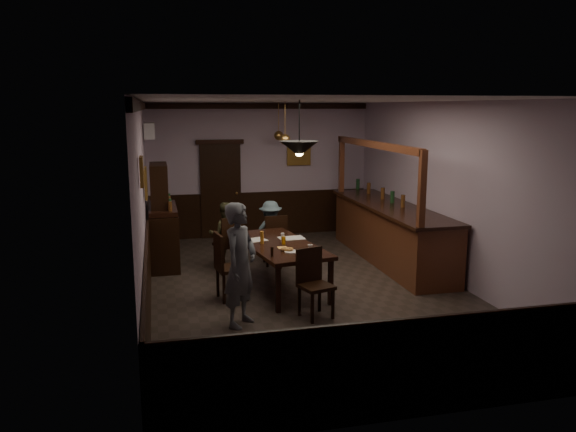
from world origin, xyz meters
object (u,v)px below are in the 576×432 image
object	(u,v)px
sideboard	(163,225)
bar_counter	(390,231)
chair_far_left	(230,241)
person_seated_left	(225,235)
person_seated_right	(271,231)
pendant_iron	(299,149)
chair_far_right	(275,238)
dining_table	(279,247)
chair_side	(226,263)
pendant_brass_mid	(285,140)
pendant_brass_far	(279,136)
soda_can	(284,240)
person_standing	(240,265)
chair_near	(313,279)
coffee_cup	(310,247)

from	to	relation	value
sideboard	bar_counter	xyz separation A→B (m)	(4.20, -0.70, -0.18)
chair_far_left	sideboard	bearing A→B (deg)	-47.50
person_seated_left	person_seated_right	size ratio (longest dim) A/B	1.03
person_seated_right	pendant_iron	bearing A→B (deg)	89.81
sideboard	pendant_iron	world-z (taller)	pendant_iron
chair_far_right	person_seated_right	world-z (taller)	person_seated_right
pendant_iron	dining_table	bearing A→B (deg)	99.33
chair_side	person_seated_right	bearing A→B (deg)	-37.47
pendant_iron	person_seated_right	bearing A→B (deg)	88.49
person_seated_right	bar_counter	distance (m)	2.27
pendant_brass_mid	pendant_brass_far	bearing A→B (deg)	82.27
dining_table	pendant_brass_far	distance (m)	3.71
soda_can	bar_counter	bearing A→B (deg)	26.86
soda_can	sideboard	bearing A→B (deg)	134.51
person_seated_right	pendant_brass_mid	bearing A→B (deg)	-148.52
person_standing	soda_can	bearing A→B (deg)	3.80
chair_near	chair_side	size ratio (longest dim) A/B	0.93
chair_far_right	bar_counter	xyz separation A→B (m)	(2.19, -0.21, 0.06)
person_seated_right	bar_counter	world-z (taller)	bar_counter
chair_near	person_seated_left	bearing A→B (deg)	91.24
pendant_iron	chair_side	bearing A→B (deg)	156.59
sideboard	chair_far_right	bearing A→B (deg)	-13.67
coffee_cup	chair_far_right	bearing A→B (deg)	85.25
person_seated_right	coffee_cup	xyz separation A→B (m)	(0.18, -2.14, 0.21)
bar_counter	chair_far_left	bearing A→B (deg)	178.84
person_seated_right	chair_far_left	bearing A→B (deg)	28.22
person_seated_right	pendant_brass_mid	xyz separation A→B (m)	(0.33, 0.19, 1.71)
dining_table	pendant_iron	bearing A→B (deg)	-80.67
chair_far_right	chair_side	xyz separation A→B (m)	(-1.11, -1.67, 0.04)
chair_far_right	person_standing	bearing A→B (deg)	69.87
chair_near	person_seated_right	xyz separation A→B (m)	(-0.01, 2.91, 0.06)
chair_side	person_seated_left	bearing A→B (deg)	-14.59
soda_can	person_standing	bearing A→B (deg)	-123.92
chair_far_right	chair_near	distance (m)	2.63
chair_far_left	chair_near	bearing A→B (deg)	89.99
dining_table	pendant_iron	distance (m)	1.82
person_standing	person_seated_right	world-z (taller)	person_standing
sideboard	pendant_brass_mid	bearing A→B (deg)	-0.57
chair_far_left	chair_side	distance (m)	1.55
chair_side	sideboard	xyz separation A→B (m)	(-0.90, 2.16, 0.19)
dining_table	coffee_cup	distance (m)	0.66
person_seated_left	soda_can	distance (m)	1.72
chair_far_left	person_seated_left	size ratio (longest dim) A/B	0.82
chair_far_left	person_seated_right	distance (m)	0.93
pendant_brass_mid	pendant_brass_far	xyz separation A→B (m)	(0.20, 1.47, 0.00)
dining_table	chair_near	size ratio (longest dim) A/B	2.42
dining_table	chair_near	world-z (taller)	chair_near
person_seated_left	soda_can	world-z (taller)	person_seated_left
chair_far_right	person_seated_right	distance (m)	0.28
dining_table	person_seated_left	distance (m)	1.62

